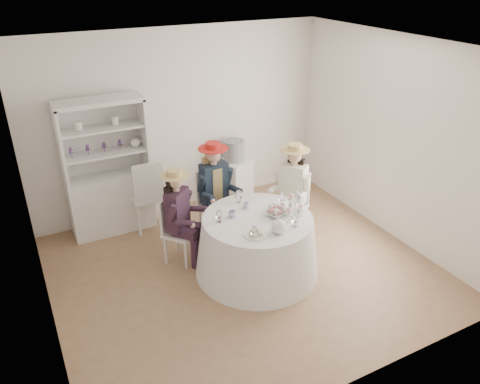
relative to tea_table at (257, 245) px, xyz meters
name	(u,v)px	position (x,y,z in m)	size (l,w,h in m)	color
ground	(244,270)	(-0.14, 0.09, -0.38)	(4.50, 4.50, 0.00)	#876343
ceiling	(245,49)	(-0.14, 0.09, 2.32)	(4.50, 4.50, 0.00)	white
wall_back	(180,122)	(-0.14, 2.09, 0.97)	(4.50, 4.50, 0.00)	white
wall_front	(363,264)	(-0.14, -1.91, 0.97)	(4.50, 4.50, 0.00)	white
wall_left	(31,218)	(-2.39, 0.09, 0.97)	(4.50, 4.50, 0.00)	white
wall_right	(394,140)	(2.11, 0.09, 0.97)	(4.50, 4.50, 0.00)	white
tea_table	(257,245)	(0.00, 0.00, 0.00)	(1.52, 1.52, 0.76)	white
hutch	(109,186)	(-1.32, 1.86, 0.30)	(1.13, 0.43, 1.91)	silver
side_table	(234,180)	(0.62, 1.84, -0.03)	(0.45, 0.45, 0.69)	silver
hatbox	(234,150)	(0.62, 1.84, 0.48)	(0.32, 0.32, 0.32)	black
guest_left	(179,211)	(-0.75, 0.65, 0.34)	(0.53, 0.55, 1.28)	silver
guest_mid	(215,185)	(-0.10, 0.98, 0.41)	(0.51, 0.53, 1.39)	silver
guest_right	(292,186)	(0.83, 0.53, 0.39)	(0.58, 0.54, 1.35)	silver
spare_chair	(147,194)	(-0.87, 1.58, 0.20)	(0.44, 0.44, 1.07)	silver
teacup_a	(232,214)	(-0.26, 0.16, 0.42)	(0.09, 0.09, 0.07)	white
teacup_b	(246,206)	(-0.01, 0.27, 0.42)	(0.07, 0.07, 0.07)	white
teacup_c	(272,208)	(0.25, 0.09, 0.42)	(0.09, 0.09, 0.07)	white
flower_bowl	(276,214)	(0.21, -0.07, 0.41)	(0.24, 0.24, 0.06)	white
flower_arrangement	(277,209)	(0.23, -0.05, 0.47)	(0.18, 0.18, 0.07)	#E37186
table_teapot	(279,227)	(0.05, -0.39, 0.46)	(0.24, 0.17, 0.18)	white
sandwich_plate	(256,233)	(-0.20, -0.31, 0.40)	(0.28, 0.28, 0.06)	white
cupcake_stand	(295,205)	(0.47, -0.08, 0.47)	(0.27, 0.27, 0.25)	white
stemware_set	(258,212)	(0.00, 0.00, 0.46)	(0.96, 0.92, 0.15)	white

